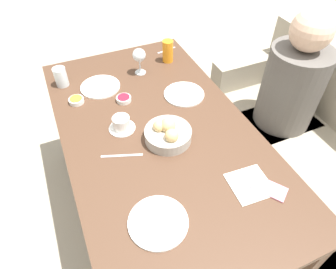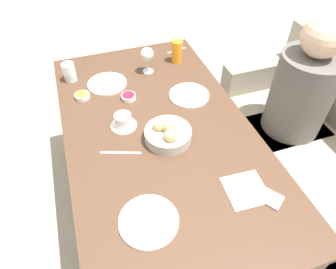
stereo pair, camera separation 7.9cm
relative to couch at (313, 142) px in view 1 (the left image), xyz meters
The scene contains 18 objects.
ground_plane 1.12m from the couch, 94.96° to the right, with size 10.00×10.00×0.00m, color #A89E89.
dining_table 1.14m from the couch, 94.96° to the right, with size 1.58×0.88×0.75m.
couch is the anchor object (origin of this frame).
seated_person 0.31m from the couch, 141.48° to the right, with size 0.36×0.47×1.14m.
bread_basket 1.16m from the couch, 90.72° to the right, with size 0.22×0.22×0.11m.
plate_near_left 1.43m from the couch, 113.17° to the right, with size 0.22×0.22×0.01m.
plate_near_right 1.38m from the couch, 73.91° to the right, with size 0.22×0.22×0.01m.
plate_far_center 1.00m from the couch, 108.72° to the right, with size 0.22×0.22×0.01m.
juice_glass 1.14m from the couch, 129.00° to the right, with size 0.07×0.07×0.13m.
water_tumbler 1.65m from the couch, 114.10° to the right, with size 0.07×0.07×0.11m.
wine_glass 1.28m from the couch, 120.43° to the right, with size 0.08×0.08×0.16m.
coffee_cup 1.33m from the couch, 97.71° to the right, with size 0.13×0.13×0.07m.
jam_bowl_berry 1.30m from the couch, 107.56° to the right, with size 0.08×0.08×0.03m.
jam_bowl_honey 1.53m from the couch, 108.06° to the right, with size 0.08×0.08×0.03m.
knife_silver 1.36m from the couch, 90.04° to the right, with size 0.07×0.18×0.00m.
spoon_coffee 1.15m from the couch, 135.52° to the right, with size 0.04×0.14×0.00m.
napkin 1.03m from the couch, 67.41° to the right, with size 0.17×0.17×0.00m.
cell_phone 1.00m from the couch, 63.59° to the right, with size 0.17×0.15×0.01m.
Camera 1 is at (0.96, -0.36, 1.76)m, focal length 32.00 mm.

